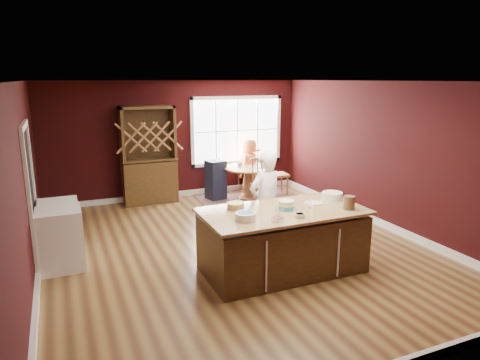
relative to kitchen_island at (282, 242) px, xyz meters
The scene contains 27 objects.
room_shell 1.43m from the kitchen_island, 106.38° to the left, with size 7.00×7.00×7.00m.
window 4.80m from the kitchen_island, 75.28° to the left, with size 2.36×0.10×1.66m, color white, non-canonical shape.
doorway 3.72m from the kitchen_island, 153.21° to the left, with size 0.08×1.26×2.13m, color white, non-canonical shape.
kitchen_island is the anchor object (origin of this frame).
dining_table 3.87m from the kitchen_island, 72.89° to the left, with size 1.15×1.15×0.75m.
baker 0.84m from the kitchen_island, 83.29° to the left, with size 0.60×0.40×1.65m, color white.
layer_cake 0.55m from the kitchen_island, ahead, with size 0.32×0.32×0.13m, color beige, non-canonical shape.
bowl_blue 0.88m from the kitchen_island, 162.98° to the right, with size 0.27×0.27×0.10m, color silver.
bowl_yellow 0.86m from the kitchen_island, 152.99° to the left, with size 0.25×0.25×0.09m, color #925F39.
bowl_pink 0.72m from the kitchen_island, 127.03° to the right, with size 0.16×0.16×0.06m, color silver.
bowl_olive 0.64m from the kitchen_island, 83.76° to the right, with size 0.14×0.14×0.05m, color beige.
drinking_glass 0.69m from the kitchen_island, 11.81° to the right, with size 0.07×0.07×0.15m, color silver.
dinner_plate 0.76m from the kitchen_island, ahead, with size 0.27×0.27×0.02m, color #FFE4AB.
white_tub 1.13m from the kitchen_island, 11.56° to the left, with size 0.31×0.31×0.11m, color white.
stoneware_crock 1.11m from the kitchen_island, 21.17° to the right, with size 0.16×0.16×0.19m, color #45351F.
rug 3.90m from the kitchen_island, 72.89° to the left, with size 2.32×1.79×0.01m, color brown.
chair_east 4.24m from the kitchen_island, 62.64° to the left, with size 0.45×0.43×1.07m, color brown, non-canonical shape.
chair_south 3.09m from the kitchen_island, 69.28° to the left, with size 0.46×0.44×1.09m, color olive, non-canonical shape.
chair_north 4.70m from the kitchen_island, 71.83° to the left, with size 0.44×0.42×1.06m, color brown, non-canonical shape.
seated_woman 4.40m from the kitchen_island, 71.66° to the left, with size 0.65×0.43×1.34m, color orange.
high_chair 3.98m from the kitchen_island, 84.00° to the left, with size 0.38×0.38×0.95m, color #1E2843, non-canonical shape.
toddler 4.09m from the kitchen_island, 84.52° to the left, with size 0.18×0.14×0.26m, color #8CA5BF, non-canonical shape.
table_plate 3.83m from the kitchen_island, 68.79° to the left, with size 0.20×0.20×0.02m, color beige.
table_cup 4.00m from the kitchen_island, 75.77° to the left, with size 0.13×0.13×0.10m, color silver.
hutch 4.45m from the kitchen_island, 103.63° to the left, with size 1.18×0.49×2.16m, color #3E2B17.
washer 3.24m from the kitchen_island, 155.63° to the left, with size 0.62×0.60×0.90m, color silver.
dryer 3.55m from the kitchen_island, 146.19° to the left, with size 0.59×0.57×0.86m, color silver.
Camera 1 is at (-2.54, -6.15, 2.74)m, focal length 32.00 mm.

